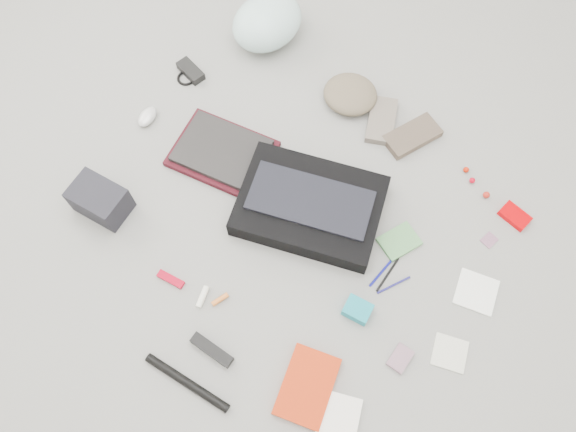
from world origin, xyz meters
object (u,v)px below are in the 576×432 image
Objects in this scene: laptop at (222,151)px; bike_helmet at (267,22)px; camera_bag at (100,200)px; book_red at (307,386)px; accordion_wallet at (358,310)px; messenger_bag at (310,206)px.

bike_helmet is at bearing 99.12° from laptop.
camera_bag reaches higher than laptop.
laptop is at bearing -59.52° from bike_helmet.
laptop is 0.92m from book_red.
bike_helmet is at bearing 83.26° from camera_bag.
bike_helmet is 1.24m from accordion_wallet.
accordion_wallet is at bearing -28.42° from bike_helmet.
messenger_bag is at bearing -32.02° from bike_helmet.
bike_helmet is (-0.23, 0.56, 0.06)m from laptop.
camera_bag reaches higher than messenger_bag.
messenger_bag is 0.76m from camera_bag.
camera_bag reaches higher than book_red.
camera_bag is (-0.19, -0.44, 0.03)m from laptop.
book_red is at bearing -11.24° from camera_bag.
book_red is (1.02, -1.03, -0.08)m from bike_helmet.
messenger_bag is at bearing 28.65° from camera_bag.
messenger_bag is 5.66× the size of accordion_wallet.
bike_helmet is 1.33× the size of book_red.
accordion_wallet is at bearing 6.42° from camera_bag.
messenger_bag is 1.54× the size of laptop.
laptop is (-0.41, -0.02, -0.01)m from messenger_bag.
laptop is 0.79m from accordion_wallet.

